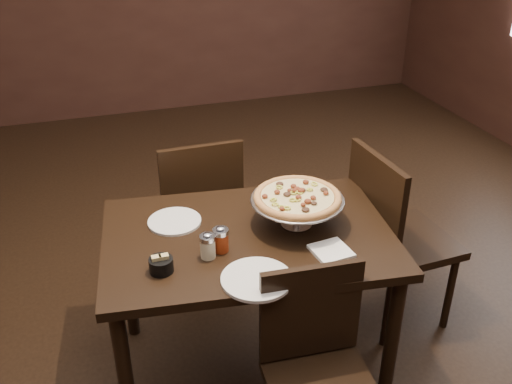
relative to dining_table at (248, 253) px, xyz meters
name	(u,v)px	position (x,y,z in m)	size (l,w,h in m)	color
room	(236,71)	(-0.01, 0.09, 0.76)	(6.04, 7.04, 2.84)	black
dining_table	(248,253)	(0.00, 0.00, 0.00)	(1.28, 0.93, 0.74)	black
pizza_stand	(297,198)	(0.21, 0.00, 0.23)	(0.39, 0.39, 0.16)	#B5B6BC
parmesan_shaker	(208,246)	(-0.20, -0.11, 0.15)	(0.06, 0.06, 0.11)	beige
pepper_flake_shaker	(221,239)	(-0.14, -0.08, 0.15)	(0.06, 0.06, 0.11)	maroon
packet_caddy	(161,265)	(-0.38, -0.15, 0.13)	(0.09, 0.09, 0.07)	black
napkin_stack	(331,251)	(0.27, -0.23, 0.11)	(0.14, 0.14, 0.02)	white
plate_left	(175,221)	(-0.27, 0.18, 0.10)	(0.23, 0.23, 0.01)	white
plate_near	(257,279)	(-0.06, -0.31, 0.10)	(0.26, 0.26, 0.01)	white
serving_spatula	(302,207)	(0.21, -0.07, 0.23)	(0.14, 0.14, 0.02)	#B5B6BC
chair_far	(199,207)	(-0.06, 0.69, -0.15)	(0.43, 0.43, 0.90)	black
chair_near	(318,367)	(0.11, -0.51, -0.19)	(0.41, 0.41, 0.83)	black
chair_side	(393,233)	(0.77, 0.12, -0.13)	(0.47, 0.47, 0.95)	black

